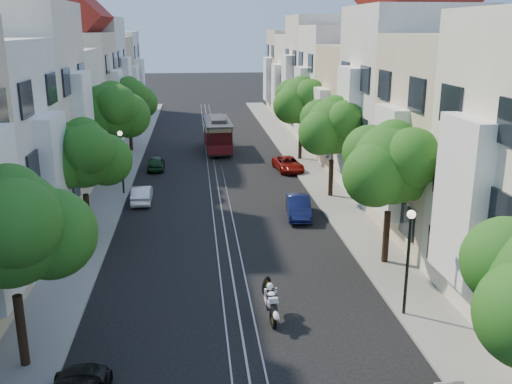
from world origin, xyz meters
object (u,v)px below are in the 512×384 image
object	(u,v)px
tree_e_b	(392,166)
lamp_west	(121,153)
tree_e_d	(302,102)
parked_car_w_far	(156,163)
tree_e_c	(334,128)
tree_w_a	(11,231)
tree_w_b	(83,156)
lamp_east	(409,247)
sportbike_rider	(271,300)
parked_car_e_mid	(299,207)
cable_car	(217,133)
tree_w_c	(112,112)
parked_car_w_mid	(142,194)
parked_car_e_far	(288,164)
tree_w_d	(129,100)

from	to	relation	value
tree_e_b	lamp_west	world-z (taller)	tree_e_b
tree_e_d	parked_car_w_far	bearing A→B (deg)	-169.57
tree_e_c	tree_w_a	size ratio (longest dim) A/B	0.98
tree_w_b	lamp_east	xyz separation A→B (m)	(13.44, -9.98, -1.55)
lamp_east	sportbike_rider	size ratio (longest dim) A/B	2.09
tree_w_a	parked_car_e_mid	xyz separation A→B (m)	(11.54, 14.22, -4.11)
lamp_east	cable_car	distance (m)	31.90
tree_e_b	tree_e_d	bearing A→B (deg)	90.00
cable_car	tree_w_c	bearing A→B (deg)	-128.05
tree_w_a	parked_car_w_far	distance (m)	27.27
tree_w_b	parked_car_w_mid	size ratio (longest dim) A/B	1.88
tree_e_d	tree_w_c	distance (m)	15.60
tree_e_d	cable_car	distance (m)	8.67
tree_e_c	parked_car_e_far	distance (m)	8.57
tree_e_c	tree_w_c	size ratio (longest dim) A/B	0.92
tree_w_c	tree_w_b	bearing A→B (deg)	-90.00
tree_w_d	lamp_east	xyz separation A→B (m)	(13.44, -31.98, -1.75)
tree_e_d	sportbike_rider	distance (m)	27.74
tree_e_d	tree_w_b	world-z (taller)	tree_e_d
parked_car_w_far	lamp_west	bearing A→B (deg)	75.00
tree_e_c	sportbike_rider	size ratio (longest dim) A/B	3.28
tree_w_c	lamp_east	size ratio (longest dim) A/B	1.71
lamp_east	parked_car_w_far	world-z (taller)	lamp_east
tree_e_b	lamp_west	xyz separation A→B (m)	(-13.56, 13.02, -1.89)
tree_w_b	sportbike_rider	world-z (taller)	tree_w_b
tree_w_b	parked_car_w_mid	xyz separation A→B (m)	(2.20, 6.10, -3.85)
tree_w_b	tree_w_c	size ratio (longest dim) A/B	0.88
tree_e_d	parked_car_w_mid	world-z (taller)	tree_e_d
parked_car_e_mid	parked_car_e_far	xyz separation A→B (m)	(1.20, 11.13, -0.08)
tree_w_d	tree_e_c	bearing A→B (deg)	-48.01
parked_car_w_mid	parked_car_w_far	distance (m)	8.73
lamp_east	parked_car_e_far	size ratio (longest dim) A/B	1.07
tree_e_d	parked_car_w_mid	xyz separation A→B (m)	(-12.20, -10.90, -4.32)
tree_e_b	lamp_west	size ratio (longest dim) A/B	1.61
tree_w_c	lamp_west	bearing A→B (deg)	-74.25
tree_w_d	parked_car_e_far	xyz separation A→B (m)	(12.74, -8.64, -4.06)
tree_w_b	tree_w_d	world-z (taller)	tree_w_d
parked_car_e_mid	tree_w_a	bearing A→B (deg)	-123.33
tree_w_c	tree_w_d	distance (m)	11.01
tree_w_c	parked_car_e_far	size ratio (longest dim) A/B	1.83
tree_e_c	parked_car_e_mid	world-z (taller)	tree_e_c
lamp_west	parked_car_e_far	distance (m)	13.24
lamp_west	parked_car_w_far	world-z (taller)	lamp_west
tree_e_c	sportbike_rider	world-z (taller)	tree_e_c
parked_car_e_far	parked_car_w_mid	distance (m)	12.80
tree_e_b	cable_car	bearing A→B (deg)	104.38
tree_e_b	tree_w_b	distance (m)	15.25
tree_e_d	tree_w_d	xyz separation A→B (m)	(-14.40, 5.00, -0.27)
tree_w_d	tree_w_a	bearing A→B (deg)	-90.00
tree_w_b	parked_car_w_far	distance (m)	15.52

